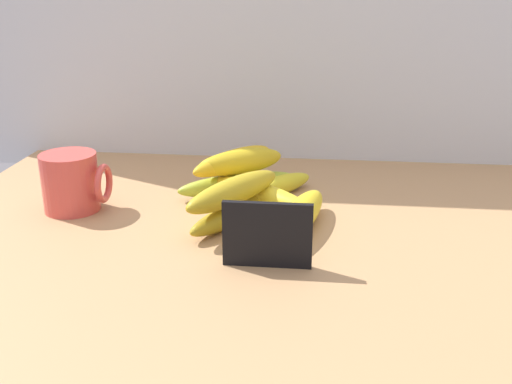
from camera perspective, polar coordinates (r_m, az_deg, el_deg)
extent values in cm
cube|color=tan|center=(83.13, 3.89, -5.37)|extent=(110.00, 76.00, 3.00)
cube|color=black|center=(73.10, 1.08, -4.10)|extent=(11.00, 0.80, 8.40)
cube|color=olive|center=(75.49, 1.12, -6.56)|extent=(9.90, 1.20, 0.60)
cylinder|color=#D34942|center=(94.99, -17.23, 0.90)|extent=(8.44, 8.44, 8.86)
torus|color=#D34942|center=(93.06, -14.28, 0.80)|extent=(1.00, 5.96, 5.96)
ellipsoid|color=gold|center=(97.38, 1.90, 0.54)|extent=(12.65, 13.60, 3.24)
ellipsoid|color=#A4BA32|center=(98.00, -1.70, 0.76)|extent=(19.73, 12.59, 3.54)
ellipsoid|color=yellow|center=(91.41, 0.25, -0.41)|extent=(19.34, 15.67, 4.35)
ellipsoid|color=#A78E1C|center=(86.31, -2.09, -2.04)|extent=(12.34, 17.41, 3.36)
ellipsoid|color=yellow|center=(83.70, 3.90, -2.44)|extent=(9.36, 20.95, 4.33)
ellipsoid|color=gold|center=(98.31, -2.18, 3.00)|extent=(13.10, 16.73, 3.58)
ellipsoid|color=gold|center=(96.82, -1.47, 2.90)|extent=(14.64, 11.96, 4.09)
ellipsoid|color=gold|center=(84.58, -2.12, 0.11)|extent=(13.34, 17.97, 3.86)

